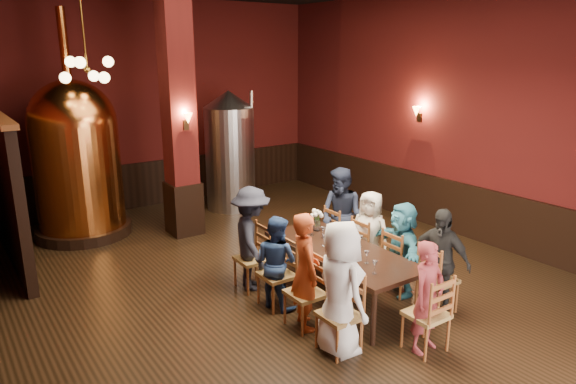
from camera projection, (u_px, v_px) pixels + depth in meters
room at (279, 134)px, 7.29m from camera, size 10.00×10.02×4.50m
wainscot_right at (448, 205)px, 9.95m from camera, size 0.08×9.90×1.00m
wainscot_back at (157, 182)px, 11.66m from camera, size 7.90×0.08×1.00m
column at (179, 116)px, 9.32m from camera, size 0.58×0.58×4.50m
partition at (5, 191)px, 8.31m from camera, size 0.22×3.50×2.40m
pendant_cluster at (87, 70)px, 8.34m from camera, size 0.90×0.90×1.70m
sconce_wall at (420, 113)px, 10.10m from camera, size 0.20×0.20×0.36m
sconce_column at (186, 120)px, 9.10m from camera, size 0.20×0.20×0.36m
dining_table at (341, 253)px, 7.11m from camera, size 1.04×2.42×0.75m
chair_0 at (339, 315)px, 5.92m from camera, size 0.47×0.47×0.92m
person_0 at (340, 288)px, 5.83m from camera, size 0.59×0.83×1.59m
chair_1 at (305, 293)px, 6.45m from camera, size 0.47×0.47×0.92m
person_1 at (305, 271)px, 6.37m from camera, size 0.53×0.64×1.52m
chair_2 at (277, 275)px, 6.98m from camera, size 0.47×0.47×0.92m
person_2 at (277, 262)px, 6.93m from camera, size 0.48×0.69×1.29m
chair_3 at (252, 259)px, 7.51m from camera, size 0.47×0.47×0.92m
person_3 at (251, 239)px, 7.43m from camera, size 0.87×1.13×1.54m
chair_4 at (438, 279)px, 6.84m from camera, size 0.47×0.47×0.92m
person_4 at (439, 261)px, 6.77m from camera, size 0.55×0.91×1.45m
chair_5 at (401, 262)px, 7.37m from camera, size 0.47×0.47×0.92m
person_5 at (402, 248)px, 7.31m from camera, size 0.83×1.32×1.36m
chair_6 at (369, 248)px, 7.90m from camera, size 0.47×0.47×0.92m
person_6 at (370, 235)px, 7.84m from camera, size 0.63×0.77×1.37m
chair_7 at (341, 236)px, 8.43m from camera, size 0.47×0.47×0.92m
person_7 at (342, 216)px, 8.34m from camera, size 0.56×0.84×1.59m
chair_8 at (426, 314)px, 5.94m from camera, size 0.47×0.47×0.92m
person_8 at (428, 297)px, 5.88m from camera, size 0.53×0.38×1.35m
copper_kettle at (76, 157)px, 9.44m from camera, size 1.99×1.99×4.13m
steel_vessel at (230, 151)px, 11.16m from camera, size 1.11×1.11×2.58m
rose_vase at (317, 216)px, 7.77m from camera, size 0.20×0.20×0.34m
wine_glass_0 at (324, 241)px, 7.17m from camera, size 0.07×0.07×0.17m
wine_glass_1 at (375, 267)px, 6.29m from camera, size 0.07×0.07×0.17m
wine_glass_2 at (357, 261)px, 6.49m from camera, size 0.07×0.07×0.17m
wine_glass_3 at (367, 257)px, 6.60m from camera, size 0.07×0.07×0.17m
wine_glass_4 at (360, 241)px, 7.15m from camera, size 0.07×0.07×0.17m
wine_glass_5 at (323, 232)px, 7.49m from camera, size 0.07×0.07×0.17m
wine_glass_6 at (302, 235)px, 7.39m from camera, size 0.07×0.07×0.17m
wine_glass_7 at (312, 230)px, 7.59m from camera, size 0.07×0.07×0.17m
wine_glass_8 at (353, 245)px, 7.02m from camera, size 0.07×0.07×0.17m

